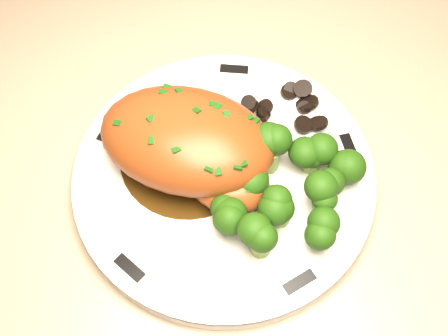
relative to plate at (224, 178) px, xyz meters
name	(u,v)px	position (x,y,z in m)	size (l,w,h in m)	color
plate	(224,178)	(0.00, 0.00, 0.00)	(0.30, 0.30, 0.02)	silver
rim_accent_0	(349,147)	(0.13, -0.03, 0.01)	(0.03, 0.01, 0.00)	black
rim_accent_1	(234,69)	(0.07, 0.11, 0.01)	(0.03, 0.01, 0.00)	black
rim_accent_2	(108,129)	(-0.09, 0.10, 0.01)	(0.03, 0.01, 0.00)	black
rim_accent_3	(130,268)	(-0.12, -0.05, 0.01)	(0.03, 0.01, 0.00)	black
rim_accent_4	(299,282)	(0.01, -0.13, 0.01)	(0.03, 0.01, 0.00)	black
gravy_pool	(189,157)	(-0.02, 0.03, 0.01)	(0.14, 0.14, 0.00)	#352009
chicken_breast	(192,145)	(-0.02, 0.03, 0.04)	(0.21, 0.20, 0.07)	brown
mushroom_pile	(282,120)	(0.08, 0.03, 0.02)	(0.09, 0.07, 0.02)	black
broccoli_florets	(289,192)	(0.04, -0.06, 0.04)	(0.15, 0.12, 0.05)	olive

